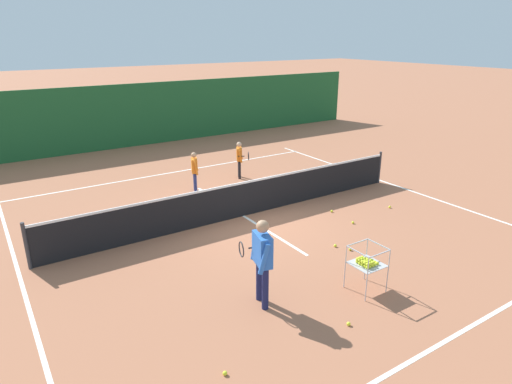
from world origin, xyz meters
TOP-DOWN VIEW (x-y plane):
  - ground_plane at (0.00, 0.00)m, footprint 120.00×120.00m
  - line_baseline_near at (0.00, -6.21)m, footprint 10.97×0.08m
  - line_baseline_far at (0.00, 4.79)m, footprint 10.97×0.08m
  - line_sideline_west at (-5.49, 0.00)m, footprint 0.08×11.00m
  - line_sideline_east at (5.49, 0.00)m, footprint 0.08×11.00m
  - line_service_center at (0.00, 0.00)m, footprint 0.08×5.48m
  - tennis_net at (0.00, 0.00)m, footprint 10.58×0.08m
  - instructor at (-1.89, -3.72)m, footprint 0.44×0.81m
  - student_0 at (-0.20, 2.54)m, footprint 0.36×0.50m
  - student_1 at (1.69, 2.97)m, footprint 0.41×0.69m
  - ball_cart at (0.02, -4.41)m, footprint 0.58×0.58m
  - tennis_ball_1 at (3.78, -1.77)m, footprint 0.07×0.07m
  - tennis_ball_2 at (-1.02, -5.06)m, footprint 0.07×0.07m
  - tennis_ball_4 at (0.97, -3.07)m, footprint 0.07×0.07m
  - tennis_ball_5 at (2.18, -1.11)m, footprint 0.07×0.07m
  - tennis_ball_6 at (2.11, -2.00)m, footprint 0.07×0.07m
  - tennis_ball_7 at (-3.34, -4.93)m, footprint 0.07×0.07m
  - tennis_ball_9 at (0.81, -2.75)m, footprint 0.07×0.07m
  - windscreen_fence at (0.00, 9.41)m, footprint 24.14×0.08m

SIDE VIEW (x-z plane):
  - ground_plane at x=0.00m, z-range 0.00..0.00m
  - line_baseline_near at x=0.00m, z-range 0.00..0.01m
  - line_baseline_far at x=0.00m, z-range 0.00..0.01m
  - line_sideline_west at x=-5.49m, z-range 0.00..0.01m
  - line_sideline_east at x=5.49m, z-range 0.00..0.01m
  - line_service_center at x=0.00m, z-range 0.00..0.01m
  - tennis_ball_1 at x=3.78m, z-range 0.00..0.07m
  - tennis_ball_2 at x=-1.02m, z-range 0.00..0.07m
  - tennis_ball_4 at x=0.97m, z-range 0.00..0.07m
  - tennis_ball_5 at x=2.18m, z-range 0.00..0.07m
  - tennis_ball_6 at x=2.11m, z-range 0.00..0.07m
  - tennis_ball_7 at x=-3.34m, z-range 0.00..0.07m
  - tennis_ball_9 at x=0.81m, z-range 0.00..0.07m
  - tennis_net at x=0.00m, z-range -0.03..1.02m
  - ball_cart at x=0.02m, z-range 0.14..1.04m
  - student_1 at x=1.69m, z-range 0.13..1.38m
  - student_0 at x=-0.20m, z-range 0.13..1.38m
  - instructor at x=-1.89m, z-range 0.17..1.82m
  - windscreen_fence at x=0.00m, z-range 0.00..2.68m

